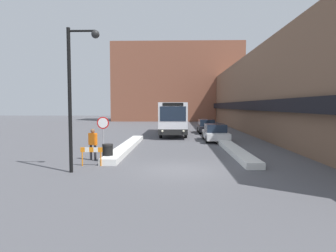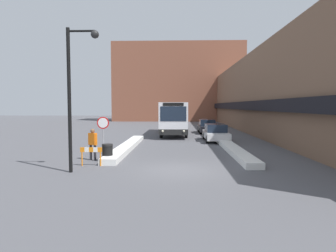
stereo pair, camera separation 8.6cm
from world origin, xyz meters
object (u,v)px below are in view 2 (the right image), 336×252
pedestrian (93,141)px  city_bus (174,117)px  stop_sign (103,127)px  street_lamp (75,84)px  parked_car_front (216,133)px  construction_barricade (91,153)px  trash_bin (107,153)px  parked_car_middle (207,126)px

pedestrian → city_bus: bearing=101.6°
stop_sign → street_lamp: street_lamp is taller
parked_car_front → stop_sign: size_ratio=2.06×
parked_car_front → construction_barricade: parked_car_front is taller
construction_barricade → pedestrian: bearing=103.1°
trash_bin → construction_barricade: size_ratio=0.86×
street_lamp → construction_barricade: street_lamp is taller
street_lamp → pedestrian: size_ratio=3.67×
stop_sign → construction_barricade: size_ratio=2.12×
street_lamp → trash_bin: 4.50m
street_lamp → trash_bin: street_lamp is taller
parked_car_front → construction_barricade: 13.36m
street_lamp → stop_sign: bearing=91.4°
street_lamp → parked_car_middle: bearing=68.8°
stop_sign → trash_bin: bearing=-71.4°
street_lamp → pedestrian: (-0.13, 3.00, -2.93)m
city_bus → construction_barricade: 17.24m
parked_car_front → stop_sign: bearing=-138.3°
street_lamp → construction_barricade: (0.23, 1.46, -3.32)m
city_bus → parked_car_middle: (3.65, 1.91, -1.05)m
trash_bin → city_bus: bearing=77.6°
stop_sign → trash_bin: stop_sign is taller
city_bus → parked_car_front: size_ratio=2.26×
city_bus → street_lamp: 18.80m
parked_car_middle → city_bus: bearing=-152.4°
parked_car_middle → street_lamp: street_lamp is taller
pedestrian → trash_bin: pedestrian is taller
pedestrian → construction_barricade: pedestrian is taller
parked_car_front → trash_bin: 12.04m
parked_car_front → parked_car_middle: bearing=90.0°
stop_sign → pedestrian: (0.01, -2.36, -0.63)m
city_bus → pedestrian: bearing=-105.8°
parked_car_middle → trash_bin: (-7.06, -17.40, -0.28)m
parked_car_middle → pedestrian: pedestrian is taller
trash_bin → stop_sign: bearing=108.6°
parked_car_middle → pedestrian: 18.87m
street_lamp → pedestrian: bearing=92.4°
construction_barricade → city_bus: bearing=76.8°
city_bus → parked_car_front: city_bus is taller
trash_bin → street_lamp: bearing=-105.6°
city_bus → trash_bin: bearing=-102.4°
parked_car_front → construction_barricade: size_ratio=4.36×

